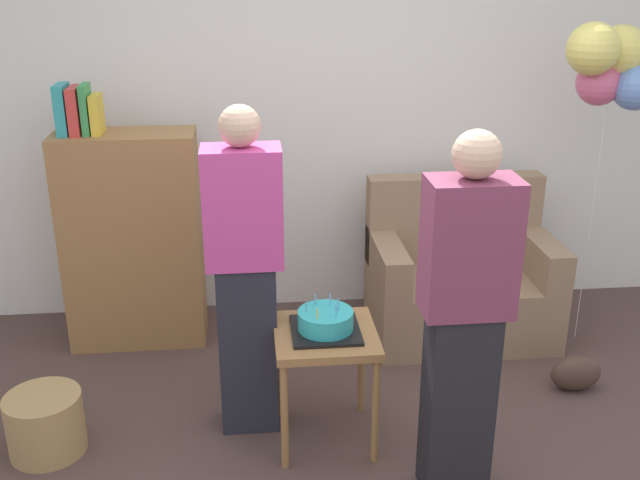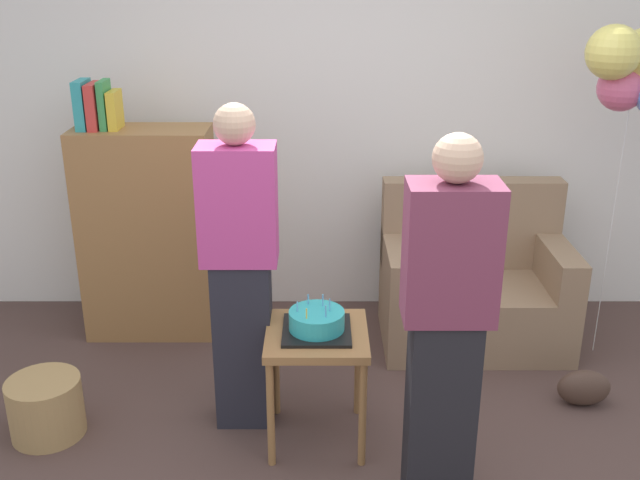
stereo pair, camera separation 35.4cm
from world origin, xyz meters
The scene contains 10 objects.
wall_back centered at (0.00, 2.05, 1.35)m, with size 6.00×0.10×2.70m, color silver.
couch centered at (0.73, 1.50, 0.34)m, with size 1.10×0.70×0.96m.
bookshelf centered at (-1.26, 1.60, 0.67)m, with size 0.80×0.36×1.58m.
side_table centered at (-0.22, 0.46, 0.50)m, with size 0.48×0.48×0.59m.
birthday_cake centered at (-0.22, 0.46, 0.64)m, with size 0.32×0.32×0.17m.
person_blowing_candles centered at (-0.59, 0.62, 0.83)m, with size 0.36×0.22×1.63m.
person_holding_cake centered at (0.30, 0.03, 0.83)m, with size 0.36×0.22×1.63m.
wicker_basket centered at (-1.56, 0.49, 0.15)m, with size 0.36×0.36×0.30m, color #A88451.
handbag centered at (1.19, 0.75, 0.10)m, with size 0.28×0.14×0.20m, color #473328.
balloon_bunch centered at (1.45, 1.34, 1.67)m, with size 0.54×0.36×1.91m.
Camera 1 is at (-0.56, -2.58, 2.22)m, focal length 41.31 mm.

